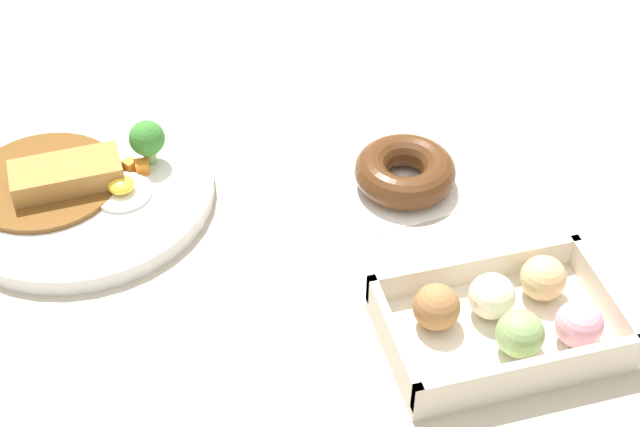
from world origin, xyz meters
TOP-DOWN VIEW (x-y plane):
  - ground_plane at (0.00, 0.00)m, footprint 1.60×1.60m
  - curry_plate at (0.17, -0.13)m, footprint 0.28×0.28m
  - donut_box at (-0.19, 0.16)m, footprint 0.21×0.13m
  - chocolate_ring_donut at (-0.17, -0.06)m, footprint 0.13×0.13m

SIDE VIEW (x-z plane):
  - ground_plane at x=0.00m, z-range 0.00..0.00m
  - curry_plate at x=0.17m, z-range -0.02..0.05m
  - chocolate_ring_donut at x=-0.17m, z-range 0.00..0.04m
  - donut_box at x=-0.19m, z-range -0.01..0.05m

